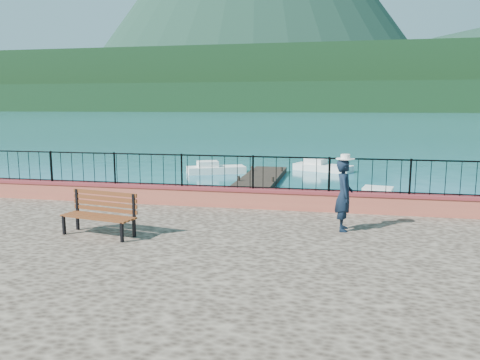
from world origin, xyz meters
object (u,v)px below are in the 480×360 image
at_px(person, 344,195).
at_px(boat_4, 323,165).
at_px(park_bench, 100,223).
at_px(boat_1, 390,197).
at_px(boat_3, 216,167).
at_px(boat_0, 210,199).

xyz_separation_m(person, boat_4, (-1.03, 19.14, -1.67)).
relative_size(park_bench, boat_1, 0.56).
distance_m(person, boat_3, 18.47).
relative_size(person, boat_3, 0.49).
xyz_separation_m(park_bench, boat_3, (-1.97, 18.37, -1.10)).
height_order(park_bench, boat_4, park_bench).
xyz_separation_m(boat_1, boat_4, (-3.10, 10.30, 0.00)).
height_order(park_bench, boat_3, park_bench).
bearing_deg(park_bench, boat_0, 98.91).
height_order(boat_3, boat_4, same).
distance_m(boat_1, boat_3, 12.46).
bearing_deg(boat_0, boat_1, -7.50).
bearing_deg(boat_0, person, -75.08).
bearing_deg(boat_1, boat_4, 119.08).
bearing_deg(park_bench, boat_4, 88.80).
relative_size(person, boat_4, 0.47).
xyz_separation_m(boat_0, boat_3, (-2.31, 9.85, 0.00)).
bearing_deg(boat_0, boat_3, 80.96).
bearing_deg(boat_0, park_bench, -114.51).
distance_m(person, boat_0, 8.84).
distance_m(person, boat_1, 9.23).
height_order(person, boat_3, person).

